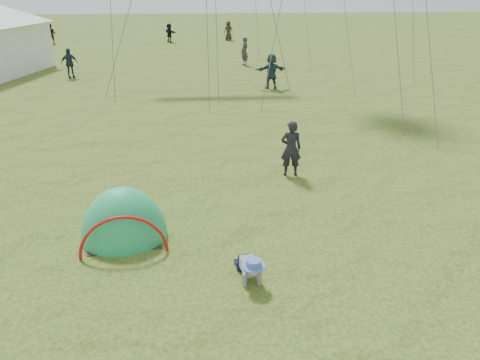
{
  "coord_description": "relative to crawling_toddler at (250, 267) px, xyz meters",
  "views": [
    {
      "loc": [
        -0.17,
        -7.34,
        5.33
      ],
      "look_at": [
        0.57,
        2.54,
        1.0
      ],
      "focal_mm": 35.0,
      "sensor_mm": 36.0,
      "label": 1
    }
  ],
  "objects": [
    {
      "name": "ground",
      "position": [
        -0.57,
        -0.04,
        -0.31
      ],
      "size": [
        140.0,
        140.0,
        0.0
      ],
      "primitive_type": "plane",
      "color": "#213F11"
    },
    {
      "name": "crowd_person_8",
      "position": [
        -8.34,
        20.02,
        0.52
      ],
      "size": [
        1.03,
        0.86,
        1.64
      ],
      "primitive_type": "imported",
      "rotation": [
        0.0,
        0.0,
        0.57
      ],
      "color": "#26303F",
      "rests_on": "ground"
    },
    {
      "name": "crowd_person_5",
      "position": [
        2.65,
        16.46,
        0.57
      ],
      "size": [
        1.69,
        0.78,
        1.76
      ],
      "primitive_type": "imported",
      "rotation": [
        0.0,
        0.0,
        3.3
      ],
      "color": "#253D46",
      "rests_on": "ground"
    },
    {
      "name": "crowd_person_10",
      "position": [
        1.49,
        36.22,
        0.52
      ],
      "size": [
        0.89,
        0.67,
        1.66
      ],
      "primitive_type": "imported",
      "rotation": [
        0.0,
        0.0,
        3.32
      ],
      "color": "black",
      "rests_on": "ground"
    },
    {
      "name": "crowd_person_11",
      "position": [
        -3.7,
        35.32,
        0.48
      ],
      "size": [
        1.26,
        1.44,
        1.58
      ],
      "primitive_type": "imported",
      "rotation": [
        0.0,
        0.0,
        2.23
      ],
      "color": "black",
      "rests_on": "ground"
    },
    {
      "name": "crawling_toddler",
      "position": [
        0.0,
        0.0,
        0.0
      ],
      "size": [
        0.7,
        0.89,
        0.61
      ],
      "primitive_type": null,
      "rotation": [
        0.0,
        0.0,
        0.19
      ],
      "color": "black",
      "rests_on": "ground"
    },
    {
      "name": "popup_tent",
      "position": [
        -2.61,
        1.76,
        -0.31
      ],
      "size": [
        2.05,
        1.77,
        2.42
      ],
      "primitive_type": "ellipsoid",
      "rotation": [
        0.0,
        0.0,
        0.13
      ],
      "color": "#1B875C",
      "rests_on": "ground"
    },
    {
      "name": "crowd_person_1",
      "position": [
        -15.09,
        29.18,
        0.52
      ],
      "size": [
        0.98,
        0.88,
        1.65
      ],
      "primitive_type": "imported",
      "rotation": [
        0.0,
        0.0,
        2.75
      ],
      "color": "#453631",
      "rests_on": "ground"
    },
    {
      "name": "standing_adult",
      "position": [
        1.65,
        5.05,
        0.51
      ],
      "size": [
        0.61,
        0.41,
        1.63
      ],
      "primitive_type": "imported",
      "rotation": [
        0.0,
        0.0,
        3.1
      ],
      "color": "black",
      "rests_on": "ground"
    },
    {
      "name": "crowd_person_12",
      "position": [
        1.85,
        23.31,
        0.57
      ],
      "size": [
        0.65,
        0.76,
        1.76
      ],
      "primitive_type": "imported",
      "rotation": [
        0.0,
        0.0,
        5.14
      ],
      "color": "#313035",
      "rests_on": "ground"
    },
    {
      "name": "crowd_person_7",
      "position": [
        -13.6,
        34.8,
        0.52
      ],
      "size": [
        0.87,
        0.72,
        1.66
      ],
      "primitive_type": "imported",
      "rotation": [
        0.0,
        0.0,
        6.17
      ],
      "color": "black",
      "rests_on": "ground"
    },
    {
      "name": "crowd_person_0",
      "position": [
        -16.81,
        33.79,
        0.49
      ],
      "size": [
        0.61,
        0.69,
        1.58
      ],
      "primitive_type": "imported",
      "rotation": [
        0.0,
        0.0,
        2.09
      ],
      "color": "black",
      "rests_on": "ground"
    }
  ]
}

